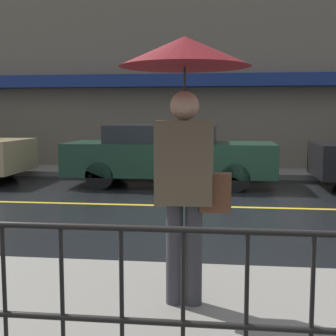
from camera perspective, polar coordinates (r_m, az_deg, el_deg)
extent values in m
plane|color=black|center=(8.40, 7.60, -4.75)|extent=(80.00, 80.00, 0.00)
cube|color=gray|center=(3.67, 8.60, -18.67)|extent=(28.00, 2.51, 0.14)
cube|color=gray|center=(12.84, 7.36, -0.58)|extent=(28.00, 1.67, 0.14)
cube|color=gold|center=(8.40, 7.60, -4.73)|extent=(25.20, 0.12, 0.01)
cube|color=#706656|center=(13.78, 7.50, 11.32)|extent=(28.00, 0.30, 5.62)
cube|color=navy|center=(13.34, 7.50, 10.58)|extent=(16.80, 0.55, 0.35)
cylinder|color=black|center=(2.39, 9.71, -7.69)|extent=(12.00, 0.04, 0.04)
cylinder|color=black|center=(2.56, 9.49, -18.56)|extent=(12.00, 0.04, 0.04)
cylinder|color=black|center=(2.80, -19.25, -15.61)|extent=(0.02, 0.02, 0.90)
cylinder|color=black|center=(2.68, -12.74, -16.42)|extent=(0.02, 0.02, 0.90)
cylinder|color=black|center=(2.59, -5.65, -17.08)|extent=(0.02, 0.02, 0.90)
cylinder|color=black|center=(2.55, 1.84, -17.49)|extent=(0.02, 0.02, 0.90)
cylinder|color=black|center=(2.54, 9.51, -17.63)|extent=(0.02, 0.02, 0.90)
cylinder|color=black|center=(2.58, 17.08, -17.48)|extent=(0.02, 0.02, 0.90)
cylinder|color=#333338|center=(3.74, 0.79, -10.38)|extent=(0.13, 0.13, 0.81)
cylinder|color=#333338|center=(3.73, 3.14, -10.45)|extent=(0.13, 0.13, 0.81)
cube|color=brown|center=(3.59, 2.01, 0.70)|extent=(0.44, 0.26, 0.64)
sphere|color=tan|center=(3.57, 2.04, 7.58)|extent=(0.22, 0.22, 0.22)
cylinder|color=#262628|center=(3.57, 2.03, 6.47)|extent=(0.02, 0.02, 0.72)
cone|color=maroon|center=(3.60, 2.06, 14.00)|extent=(1.00, 1.00, 0.22)
cube|color=brown|center=(3.61, 5.81, -2.98)|extent=(0.24, 0.12, 0.30)
cylinder|color=black|center=(12.92, -19.15, 0.25)|extent=(0.62, 0.22, 0.62)
cube|color=#193828|center=(10.81, 0.29, 1.18)|extent=(4.74, 1.74, 0.74)
cube|color=#1E2328|center=(10.80, -0.71, 4.21)|extent=(2.47, 1.60, 0.40)
cylinder|color=black|center=(11.53, 8.00, -0.17)|extent=(0.62, 0.22, 0.62)
cylinder|color=black|center=(10.02, 8.17, -1.16)|extent=(0.62, 0.22, 0.62)
cylinder|color=black|center=(11.84, -6.36, 0.03)|extent=(0.62, 0.22, 0.62)
cylinder|color=black|center=(10.38, -8.28, -0.90)|extent=(0.62, 0.22, 0.62)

